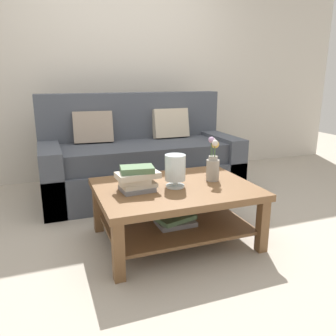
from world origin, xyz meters
TOP-DOWN VIEW (x-y plane):
  - ground_plane at (0.00, 0.00)m, footprint 10.00×10.00m
  - back_wall at (0.00, 1.65)m, footprint 6.40×0.12m
  - couch at (-0.02, 0.79)m, footprint 2.03×0.90m
  - coffee_table at (-0.09, -0.39)m, footprint 1.16×0.87m
  - book_stack_main at (-0.39, -0.40)m, footprint 0.31×0.21m
  - glass_hurricane_vase at (-0.10, -0.41)m, footprint 0.15×0.15m
  - flower_pitcher at (0.24, -0.36)m, footprint 0.10×0.10m

SIDE VIEW (x-z plane):
  - ground_plane at x=0.00m, z-range 0.00..0.00m
  - coffee_table at x=-0.09m, z-range 0.10..0.54m
  - couch at x=-0.02m, z-range -0.17..0.89m
  - book_stack_main at x=-0.39m, z-range 0.44..0.62m
  - glass_hurricane_vase at x=-0.10m, z-range 0.46..0.70m
  - flower_pitcher at x=0.24m, z-range 0.41..0.75m
  - back_wall at x=0.00m, z-range 0.00..2.70m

